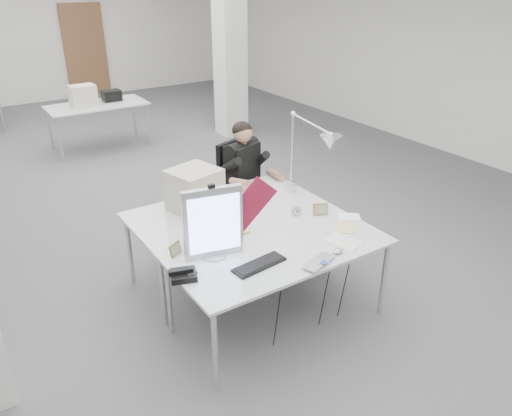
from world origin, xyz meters
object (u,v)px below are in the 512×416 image
at_px(architect_lamp, 308,155).
at_px(beige_monitor, 195,190).
at_px(monitor, 213,223).
at_px(seated_person, 243,161).
at_px(laptop, 324,264).
at_px(office_chair, 241,194).
at_px(bankers_lamp, 239,215).
at_px(desk_main, 280,249).
at_px(desk_phone, 184,275).

bearing_deg(architect_lamp, beige_monitor, 148.50).
bearing_deg(monitor, beige_monitor, 85.22).
relative_size(seated_person, laptop, 3.14).
bearing_deg(office_chair, seated_person, -107.94).
relative_size(seated_person, bankers_lamp, 2.93).
height_order(office_chair, seated_person, seated_person).
bearing_deg(desk_main, desk_phone, 177.50).
xyz_separation_m(office_chair, monitor, (-1.11, -1.40, 0.55)).
relative_size(monitor, bankers_lamp, 1.72).
bearing_deg(architect_lamp, bankers_lamp, -176.12).
xyz_separation_m(bankers_lamp, desk_phone, (-0.70, -0.37, -0.14)).
bearing_deg(architect_lamp, office_chair, 89.49).
height_order(bankers_lamp, beige_monitor, beige_monitor).
bearing_deg(desk_phone, seated_person, 65.51).
bearing_deg(beige_monitor, desk_main, -90.69).
xyz_separation_m(monitor, laptop, (0.63, -0.59, -0.28)).
xyz_separation_m(office_chair, seated_person, (0.00, -0.05, 0.41)).
relative_size(monitor, architect_lamp, 0.62).
bearing_deg(seated_person, beige_monitor, -166.83).
distance_m(laptop, beige_monitor, 1.48).
bearing_deg(architect_lamp, seated_person, 89.97).
distance_m(desk_main, laptop, 0.42).
bearing_deg(laptop, bankers_lamp, 90.49).
relative_size(office_chair, desk_phone, 5.20).
distance_m(office_chair, seated_person, 0.41).
bearing_deg(seated_person, architect_lamp, -98.47).
bearing_deg(seated_person, desk_phone, -152.02).
xyz_separation_m(desk_main, seated_person, (0.60, 1.54, 0.16)).
bearing_deg(beige_monitor, monitor, -121.58).
xyz_separation_m(desk_main, office_chair, (0.60, 1.59, -0.25)).
bearing_deg(desk_main, bankers_lamp, 109.93).
xyz_separation_m(desk_main, beige_monitor, (-0.25, 1.03, 0.21)).
distance_m(office_chair, laptop, 2.07).
bearing_deg(bankers_lamp, laptop, -59.37).
xyz_separation_m(desk_main, architect_lamp, (0.76, 0.62, 0.48)).
distance_m(beige_monitor, architect_lamp, 1.11).
height_order(laptop, beige_monitor, beige_monitor).
distance_m(desk_main, monitor, 0.62).
bearing_deg(office_chair, monitor, -146.46).
bearing_deg(monitor, office_chair, 64.11).
bearing_deg(bankers_lamp, desk_phone, -139.96).
xyz_separation_m(bankers_lamp, beige_monitor, (-0.10, 0.62, 0.03)).
xyz_separation_m(office_chair, architect_lamp, (0.15, -0.97, 0.73)).
bearing_deg(beige_monitor, bankers_lamp, -95.11).
distance_m(monitor, architect_lamp, 1.35).
bearing_deg(desk_phone, office_chair, 66.45).
height_order(laptop, architect_lamp, architect_lamp).
height_order(seated_person, beige_monitor, seated_person).
relative_size(desk_phone, architect_lamp, 0.20).
relative_size(bankers_lamp, beige_monitor, 0.80).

